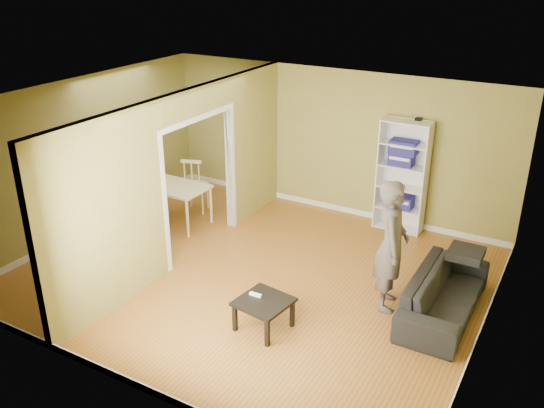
% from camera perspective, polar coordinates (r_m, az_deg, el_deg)
% --- Properties ---
extents(room_shell, '(6.50, 6.50, 6.50)m').
position_cam_1_polar(room_shell, '(8.06, -1.94, 1.09)').
color(room_shell, olive).
rests_on(room_shell, ground).
extents(partition, '(0.22, 5.50, 2.60)m').
position_cam_1_polar(partition, '(8.70, -8.70, 2.57)').
color(partition, olive).
rests_on(partition, ground).
extents(wall_speaker, '(0.10, 0.10, 0.10)m').
position_cam_1_polar(wall_speaker, '(9.66, 14.30, 7.97)').
color(wall_speaker, black).
rests_on(wall_speaker, room_shell).
extents(sofa, '(1.99, 0.85, 0.76)m').
position_cam_1_polar(sofa, '(7.89, 16.77, -7.98)').
color(sofa, '#2D2C33').
rests_on(sofa, ground).
extents(person, '(0.92, 0.81, 2.12)m').
position_cam_1_polar(person, '(7.56, 11.83, -3.00)').
color(person, slate).
rests_on(person, ground).
extents(bookshelf, '(0.81, 0.35, 1.92)m').
position_cam_1_polar(bookshelf, '(9.90, 12.86, 2.76)').
color(bookshelf, white).
rests_on(bookshelf, ground).
extents(paper_box_navy_a, '(0.42, 0.27, 0.21)m').
position_cam_1_polar(paper_box_navy_a, '(10.02, 12.62, 0.26)').
color(paper_box_navy_a, navy).
rests_on(paper_box_navy_a, bookshelf).
extents(paper_box_navy_b, '(0.40, 0.26, 0.20)m').
position_cam_1_polar(paper_box_navy_b, '(9.77, 12.71, 4.36)').
color(paper_box_navy_b, navy).
rests_on(paper_box_navy_b, bookshelf).
extents(paper_box_navy_c, '(0.44, 0.29, 0.23)m').
position_cam_1_polar(paper_box_navy_c, '(9.69, 12.93, 5.66)').
color(paper_box_navy_c, '#1C2C4E').
rests_on(paper_box_navy_c, bookshelf).
extents(coffee_table, '(0.62, 0.62, 0.41)m').
position_cam_1_polar(coffee_table, '(7.29, -0.83, -9.95)').
color(coffee_table, black).
rests_on(coffee_table, ground).
extents(game_controller, '(0.16, 0.04, 0.03)m').
position_cam_1_polar(game_controller, '(7.34, -1.64, -8.96)').
color(game_controller, white).
rests_on(game_controller, coffee_table).
extents(dining_table, '(1.13, 0.75, 0.70)m').
position_cam_1_polar(dining_table, '(10.09, -9.61, 1.38)').
color(dining_table, beige).
rests_on(dining_table, ground).
extents(chair_left, '(0.46, 0.46, 0.94)m').
position_cam_1_polar(chair_left, '(10.60, -12.63, 1.32)').
color(chair_left, tan).
rests_on(chair_left, ground).
extents(chair_near, '(0.57, 0.57, 1.00)m').
position_cam_1_polar(chair_near, '(9.75, -11.64, -0.40)').
color(chair_near, tan).
rests_on(chair_near, ground).
extents(chair_far, '(0.62, 0.62, 1.06)m').
position_cam_1_polar(chair_far, '(10.58, -7.56, 1.99)').
color(chair_far, tan).
rests_on(chair_far, ground).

